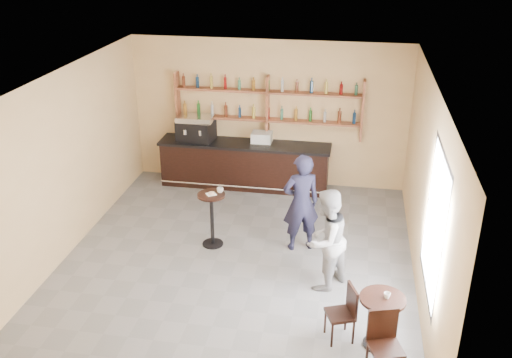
% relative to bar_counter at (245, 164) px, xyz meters
% --- Properties ---
extents(floor, '(7.00, 7.00, 0.00)m').
position_rel_bar_counter_xyz_m(floor, '(0.47, -3.15, -0.51)').
color(floor, slate).
rests_on(floor, ground).
extents(ceiling, '(7.00, 7.00, 0.00)m').
position_rel_bar_counter_xyz_m(ceiling, '(0.47, -3.15, 2.69)').
color(ceiling, white).
rests_on(ceiling, wall_back).
extents(wall_back, '(7.00, 0.00, 7.00)m').
position_rel_bar_counter_xyz_m(wall_back, '(0.47, 0.35, 1.09)').
color(wall_back, '#E6BE83').
rests_on(wall_back, floor).
extents(wall_front, '(7.00, 0.00, 7.00)m').
position_rel_bar_counter_xyz_m(wall_front, '(0.47, -6.65, 1.09)').
color(wall_front, '#E6BE83').
rests_on(wall_front, floor).
extents(wall_left, '(0.00, 7.00, 7.00)m').
position_rel_bar_counter_xyz_m(wall_left, '(-2.53, -3.15, 1.09)').
color(wall_left, '#E6BE83').
rests_on(wall_left, floor).
extents(wall_right, '(0.00, 7.00, 7.00)m').
position_rel_bar_counter_xyz_m(wall_right, '(3.47, -3.15, 1.09)').
color(wall_right, '#E6BE83').
rests_on(wall_right, floor).
extents(window_pane, '(0.00, 2.00, 2.00)m').
position_rel_bar_counter_xyz_m(window_pane, '(3.46, -4.35, 1.19)').
color(window_pane, white).
rests_on(window_pane, wall_right).
extents(window_frame, '(0.04, 1.70, 2.10)m').
position_rel_bar_counter_xyz_m(window_frame, '(3.46, -4.35, 1.19)').
color(window_frame, black).
rests_on(window_frame, wall_right).
extents(shelf_unit, '(4.00, 0.26, 1.40)m').
position_rel_bar_counter_xyz_m(shelf_unit, '(0.47, 0.22, 1.30)').
color(shelf_unit, brown).
rests_on(shelf_unit, wall_back).
extents(liquor_bottles, '(3.68, 0.10, 1.00)m').
position_rel_bar_counter_xyz_m(liquor_bottles, '(0.47, 0.22, 1.47)').
color(liquor_bottles, '#8C5919').
rests_on(liquor_bottles, shelf_unit).
extents(bar_counter, '(3.75, 0.73, 1.01)m').
position_rel_bar_counter_xyz_m(bar_counter, '(0.00, 0.00, 0.00)').
color(bar_counter, black).
rests_on(bar_counter, floor).
extents(espresso_machine, '(0.85, 0.62, 0.56)m').
position_rel_bar_counter_xyz_m(espresso_machine, '(-1.08, 0.00, 0.79)').
color(espresso_machine, black).
rests_on(espresso_machine, bar_counter).
extents(pastry_case, '(0.46, 0.37, 0.27)m').
position_rel_bar_counter_xyz_m(pastry_case, '(0.38, 0.00, 0.64)').
color(pastry_case, silver).
rests_on(pastry_case, bar_counter).
extents(pedestal_table, '(0.56, 0.56, 1.02)m').
position_rel_bar_counter_xyz_m(pedestal_table, '(-0.09, -2.63, 0.00)').
color(pedestal_table, black).
rests_on(pedestal_table, floor).
extents(napkin, '(0.23, 0.23, 0.00)m').
position_rel_bar_counter_xyz_m(napkin, '(-0.09, -2.63, 0.52)').
color(napkin, white).
rests_on(napkin, pedestal_table).
extents(donut, '(0.14, 0.14, 0.04)m').
position_rel_bar_counter_xyz_m(donut, '(-0.08, -2.64, 0.54)').
color(donut, '#D7844E').
rests_on(donut, napkin).
extents(cup_pedestal, '(0.14, 0.14, 0.09)m').
position_rel_bar_counter_xyz_m(cup_pedestal, '(0.05, -2.53, 0.56)').
color(cup_pedestal, white).
rests_on(cup_pedestal, pedestal_table).
extents(man_main, '(0.77, 0.65, 1.81)m').
position_rel_bar_counter_xyz_m(man_main, '(1.49, -2.46, 0.40)').
color(man_main, black).
rests_on(man_main, floor).
extents(cafe_table, '(0.81, 0.81, 0.80)m').
position_rel_bar_counter_xyz_m(cafe_table, '(2.84, -4.88, -0.11)').
color(cafe_table, black).
rests_on(cafe_table, floor).
extents(cup_cafe, '(0.11, 0.11, 0.08)m').
position_rel_bar_counter_xyz_m(cup_cafe, '(2.89, -4.88, 0.33)').
color(cup_cafe, white).
rests_on(cup_cafe, cafe_table).
extents(chair_west, '(0.47, 0.47, 0.84)m').
position_rel_bar_counter_xyz_m(chair_west, '(2.29, -4.83, -0.09)').
color(chair_west, black).
rests_on(chair_west, floor).
extents(chair_south, '(0.51, 0.51, 0.93)m').
position_rel_bar_counter_xyz_m(chair_south, '(2.89, -5.48, -0.04)').
color(chair_south, black).
rests_on(chair_south, floor).
extents(patron_second, '(0.99, 1.04, 1.69)m').
position_rel_bar_counter_xyz_m(patron_second, '(1.99, -3.56, 0.34)').
color(patron_second, '#9C9BA0').
rests_on(patron_second, floor).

